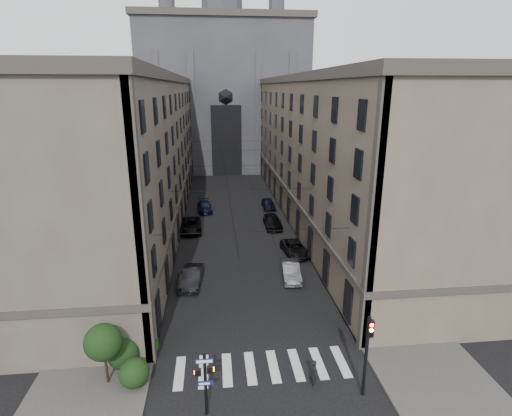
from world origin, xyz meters
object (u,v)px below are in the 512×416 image
object	(u,v)px
car_left_midfar	(191,225)
car_right_near	(291,271)
pedestrian_signal_left	(205,379)
gothic_tower	(224,85)
pedestrian	(314,373)
car_right_midfar	(273,222)
car_left_midnear	(192,277)
car_right_far	(268,204)
car_left_near	(185,280)
car_left_far	(205,207)
traffic_light_right	(367,347)
car_right_midnear	(295,249)

from	to	relation	value
car_left_midfar	car_right_near	bearing A→B (deg)	-57.52
pedestrian_signal_left	car_right_near	bearing A→B (deg)	63.72
gothic_tower	pedestrian	world-z (taller)	gothic_tower
gothic_tower	car_left_midfar	world-z (taller)	gothic_tower
car_left_midfar	car_right_near	xyz separation A→B (m)	(10.03, -14.11, -0.02)
car_right_midfar	pedestrian	xyz separation A→B (m)	(-1.70, -28.57, 0.15)
car_left_midnear	car_right_far	xyz separation A→B (m)	(10.16, 23.08, -0.05)
car_left_near	car_left_midnear	xyz separation A→B (m)	(0.63, 0.27, 0.14)
car_left_near	car_left_far	bearing A→B (deg)	81.98
car_left_midfar	car_right_midfar	distance (m)	10.44
pedestrian_signal_left	traffic_light_right	world-z (taller)	traffic_light_right
pedestrian	pedestrian_signal_left	bearing A→B (deg)	111.07
pedestrian	car_left_midfar	bearing A→B (deg)	25.13
car_right_far	pedestrian	world-z (taller)	pedestrian
gothic_tower	car_right_near	distance (m)	60.44
car_left_far	car_right_midnear	xyz separation A→B (m)	(9.92, -16.86, -0.01)
car_right_near	car_right_midfar	xyz separation A→B (m)	(0.41, 14.45, -0.01)
car_left_far	car_left_midfar	bearing A→B (deg)	-106.70
car_left_near	car_right_far	xyz separation A→B (m)	(10.79, 23.34, 0.09)
car_right_midnear	car_right_midfar	bearing A→B (deg)	91.45
car_left_far	car_right_near	distance (m)	23.84
car_left_midfar	pedestrian_signal_left	bearing A→B (deg)	-88.47
car_right_near	car_right_midfar	distance (m)	14.45
car_left_near	car_right_midfar	size ratio (longest dim) A/B	0.73
car_left_midnear	car_right_near	distance (m)	9.17
car_left_near	car_right_near	world-z (taller)	car_right_near
car_left_midfar	car_left_near	bearing A→B (deg)	-92.03
traffic_light_right	car_right_far	xyz separation A→B (m)	(-0.41, 38.02, -2.57)
car_left_midnear	pedestrian_signal_left	bearing A→B (deg)	-79.59
car_left_midnear	car_right_midfar	xyz separation A→B (m)	(9.58, 14.71, -0.03)
car_right_midfar	car_left_far	bearing A→B (deg)	138.17
gothic_tower	car_left_near	xyz separation A→B (m)	(-5.60, -58.36, -17.16)
car_right_midnear	car_right_midfar	distance (m)	9.06
car_left_midnear	car_right_midfar	bearing A→B (deg)	61.95
gothic_tower	car_right_midfar	world-z (taller)	gothic_tower
car_left_midfar	car_right_midnear	distance (m)	14.43
car_right_midfar	pedestrian	distance (m)	28.62
gothic_tower	car_left_near	distance (m)	61.09
car_left_midnear	car_right_far	distance (m)	25.21
pedestrian_signal_left	traffic_light_right	bearing A→B (deg)	2.64
traffic_light_right	pedestrian_signal_left	bearing A→B (deg)	-177.36
car_left_near	car_right_near	xyz separation A→B (m)	(9.80, 0.53, 0.12)
car_right_midnear	car_left_far	bearing A→B (deg)	114.86
car_right_midnear	pedestrian	size ratio (longest dim) A/B	2.76
pedestrian_signal_left	car_left_near	world-z (taller)	pedestrian_signal_left
traffic_light_right	car_left_far	world-z (taller)	traffic_light_right
car_right_near	car_left_near	bearing A→B (deg)	-172.94
traffic_light_right	car_right_far	bearing A→B (deg)	90.61
car_left_near	car_right_midfar	world-z (taller)	car_right_midfar
car_right_far	car_left_midfar	bearing A→B (deg)	-143.44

